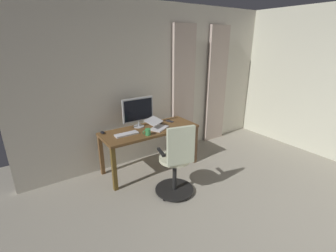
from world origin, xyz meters
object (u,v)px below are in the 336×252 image
mug_tea (148,132)px  computer_monitor (138,111)px  office_chair (177,163)px  cell_phone_by_monitor (159,123)px  laptop (157,125)px  computer_keyboard (127,134)px  computer_mouse (103,132)px  desk (150,134)px  cell_phone_face_up (170,121)px

mug_tea → computer_monitor: bearing=-98.4°
office_chair → cell_phone_by_monitor: size_ratio=7.49×
laptop → cell_phone_by_monitor: (-0.16, -0.21, -0.04)m
computer_keyboard → computer_mouse: computer_mouse is taller
mug_tea → office_chair: bearing=97.2°
computer_keyboard → office_chair: bearing=112.4°
office_chair → desk: bearing=98.1°
computer_monitor → computer_keyboard: bearing=34.4°
desk → computer_monitor: bearing=-62.7°
desk → laptop: bearing=158.6°
desk → cell_phone_face_up: 0.51m
computer_monitor → computer_mouse: 0.67m
computer_mouse → mug_tea: mug_tea is taller
laptop → mug_tea: 0.33m
laptop → cell_phone_by_monitor: laptop is taller
office_chair → mug_tea: (0.08, -0.65, 0.27)m
desk → cell_phone_face_up: size_ratio=11.07×
desk → computer_keyboard: size_ratio=4.39×
office_chair → laptop: size_ratio=2.63×
desk → mug_tea: bearing=53.5°
desk → computer_keyboard: computer_keyboard is taller
desk → mug_tea: (0.16, 0.22, 0.14)m
computer_keyboard → cell_phone_face_up: (-0.91, -0.15, -0.01)m
computer_keyboard → laptop: bearing=178.3°
cell_phone_face_up → mug_tea: bearing=10.5°
office_chair → computer_mouse: 1.29m
mug_tea → cell_phone_by_monitor: bearing=-138.6°
office_chair → computer_monitor: computer_monitor is taller
computer_monitor → desk: bearing=117.3°
computer_monitor → laptop: 0.40m
cell_phone_face_up → desk: bearing=-3.1°
office_chair → computer_monitor: bearing=104.5°
cell_phone_by_monitor → desk: bearing=39.7°
cell_phone_by_monitor → computer_keyboard: bearing=24.0°
desk → computer_monitor: size_ratio=2.92×
computer_monitor → computer_keyboard: (0.32, 0.22, -0.27)m
office_chair → laptop: office_chair is taller
computer_mouse → cell_phone_by_monitor: size_ratio=0.69×
computer_mouse → mug_tea: 0.71m
office_chair → computer_keyboard: 0.93m
laptop → computer_mouse: (0.83, -0.28, -0.03)m
cell_phone_face_up → mug_tea: (0.65, 0.34, 0.05)m
computer_keyboard → cell_phone_face_up: 0.92m
desk → cell_phone_by_monitor: size_ratio=11.07×
office_chair → cell_phone_by_monitor: (-0.35, -1.03, 0.23)m
laptop → mug_tea: size_ratio=3.16×
computer_monitor → computer_mouse: size_ratio=5.45×
office_chair → mug_tea: size_ratio=8.32×
cell_phone_face_up → mug_tea: size_ratio=1.11×
laptop → cell_phone_face_up: laptop is taller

